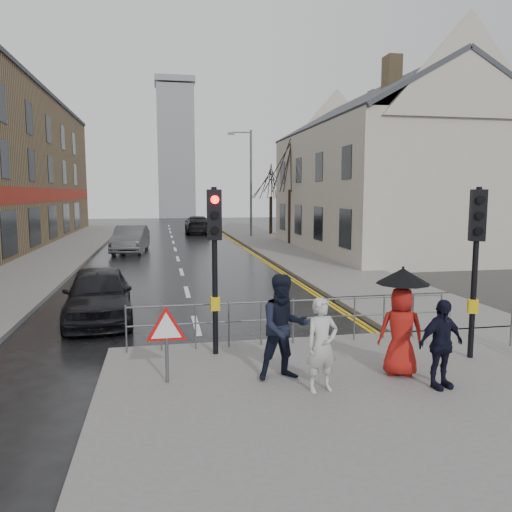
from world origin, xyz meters
name	(u,v)px	position (x,y,z in m)	size (l,w,h in m)	color
ground	(207,364)	(0.00, 0.00, 0.00)	(120.00, 120.00, 0.00)	black
near_pavement	(437,427)	(3.00, -3.50, 0.07)	(10.00, 9.00, 0.14)	#605E5B
left_pavement	(69,247)	(-6.50, 23.00, 0.07)	(4.00, 44.00, 0.14)	#605E5B
right_pavement	(265,240)	(6.50, 25.00, 0.07)	(4.00, 40.00, 0.14)	#605E5B
pavement_bridge_right	(426,312)	(6.50, 3.00, 0.07)	(4.00, 4.20, 0.14)	#605E5B
building_right_cream	(382,170)	(12.00, 18.00, 4.78)	(9.00, 16.40, 10.10)	#B0AC99
church_tower	(176,153)	(1.50, 62.00, 9.00)	(5.00, 5.00, 18.00)	gray
traffic_signal_near_left	(215,241)	(0.20, 0.20, 2.46)	(0.28, 0.27, 3.40)	black
traffic_signal_near_right	(476,243)	(5.20, -1.00, 2.46)	(0.34, 0.33, 3.40)	black
guard_railing_front	(293,311)	(1.95, 0.60, 0.86)	(7.14, 0.04, 1.00)	#595B5E
warning_sign	(166,332)	(-0.80, -1.21, 1.04)	(0.80, 0.07, 1.35)	#595B5E
street_lamp	(249,176)	(5.82, 28.00, 4.71)	(1.83, 0.25, 8.00)	#595B5E
tree_near	(290,166)	(7.50, 22.00, 5.14)	(2.40, 2.40, 6.58)	black
tree_far	(271,181)	(8.00, 30.00, 4.42)	(2.40, 2.40, 5.64)	black
pedestrian_a	(322,345)	(1.72, -2.07, 0.93)	(0.57, 0.38, 1.58)	#B4B3AF
pedestrian_b	(284,327)	(1.24, -1.41, 1.08)	(0.91, 0.71, 1.87)	black
pedestrian_with_umbrella	(401,316)	(3.35, -1.62, 1.23)	(0.96, 0.96, 1.96)	#A91A13
pedestrian_d	(441,344)	(3.73, -2.31, 0.90)	(0.89, 0.37, 1.52)	black
car_parked	(99,294)	(-2.53, 4.00, 0.72)	(1.71, 4.25, 1.45)	black
car_mid	(131,239)	(-2.57, 19.86, 0.78)	(1.65, 4.73, 1.56)	#484A4D
car_far	(197,225)	(2.23, 32.73, 0.75)	(2.11, 5.18, 1.50)	black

